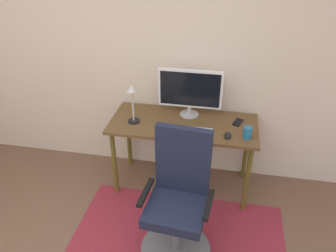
{
  "coord_description": "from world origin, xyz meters",
  "views": [
    {
      "loc": [
        0.76,
        -0.82,
        2.33
      ],
      "look_at": [
        0.31,
        1.58,
        0.85
      ],
      "focal_mm": 35.54,
      "sensor_mm": 36.0,
      "label": 1
    }
  ],
  "objects_px": {
    "keyboard": "(188,131)",
    "office_chair": "(178,210)",
    "desk": "(183,130)",
    "cell_phone": "(238,122)",
    "computer_mouse": "(228,135)",
    "coffee_cup": "(247,133)",
    "desk_lamp": "(132,97)",
    "monitor": "(190,90)"
  },
  "relations": [
    {
      "from": "desk",
      "to": "monitor",
      "type": "height_order",
      "value": "monitor"
    },
    {
      "from": "computer_mouse",
      "to": "office_chair",
      "type": "height_order",
      "value": "office_chair"
    },
    {
      "from": "coffee_cup",
      "to": "desk_lamp",
      "type": "bearing_deg",
      "value": 175.3
    },
    {
      "from": "desk",
      "to": "keyboard",
      "type": "distance_m",
      "value": 0.19
    },
    {
      "from": "desk_lamp",
      "to": "coffee_cup",
      "type": "bearing_deg",
      "value": -4.7
    },
    {
      "from": "computer_mouse",
      "to": "keyboard",
      "type": "bearing_deg",
      "value": 176.79
    },
    {
      "from": "keyboard",
      "to": "computer_mouse",
      "type": "distance_m",
      "value": 0.35
    },
    {
      "from": "computer_mouse",
      "to": "office_chair",
      "type": "bearing_deg",
      "value": -118.21
    },
    {
      "from": "computer_mouse",
      "to": "coffee_cup",
      "type": "height_order",
      "value": "coffee_cup"
    },
    {
      "from": "desk_lamp",
      "to": "office_chair",
      "type": "height_order",
      "value": "desk_lamp"
    },
    {
      "from": "keyboard",
      "to": "computer_mouse",
      "type": "height_order",
      "value": "computer_mouse"
    },
    {
      "from": "coffee_cup",
      "to": "office_chair",
      "type": "height_order",
      "value": "office_chair"
    },
    {
      "from": "coffee_cup",
      "to": "cell_phone",
      "type": "distance_m",
      "value": 0.26
    },
    {
      "from": "keyboard",
      "to": "cell_phone",
      "type": "distance_m",
      "value": 0.5
    },
    {
      "from": "desk",
      "to": "desk_lamp",
      "type": "distance_m",
      "value": 0.58
    },
    {
      "from": "cell_phone",
      "to": "office_chair",
      "type": "xyz_separation_m",
      "value": [
        -0.42,
        -0.88,
        -0.33
      ]
    },
    {
      "from": "coffee_cup",
      "to": "office_chair",
      "type": "distance_m",
      "value": 0.89
    },
    {
      "from": "monitor",
      "to": "coffee_cup",
      "type": "height_order",
      "value": "monitor"
    },
    {
      "from": "desk_lamp",
      "to": "desk",
      "type": "bearing_deg",
      "value": 8.58
    },
    {
      "from": "desk",
      "to": "coffee_cup",
      "type": "height_order",
      "value": "coffee_cup"
    },
    {
      "from": "desk",
      "to": "computer_mouse",
      "type": "distance_m",
      "value": 0.46
    },
    {
      "from": "coffee_cup",
      "to": "office_chair",
      "type": "relative_size",
      "value": 0.1
    },
    {
      "from": "coffee_cup",
      "to": "cell_phone",
      "type": "height_order",
      "value": "coffee_cup"
    },
    {
      "from": "computer_mouse",
      "to": "coffee_cup",
      "type": "bearing_deg",
      "value": 5.34
    },
    {
      "from": "desk",
      "to": "monitor",
      "type": "distance_m",
      "value": 0.38
    },
    {
      "from": "desk_lamp",
      "to": "keyboard",
      "type": "bearing_deg",
      "value": -8.79
    },
    {
      "from": "monitor",
      "to": "cell_phone",
      "type": "height_order",
      "value": "monitor"
    },
    {
      "from": "desk",
      "to": "office_chair",
      "type": "height_order",
      "value": "office_chair"
    },
    {
      "from": "keyboard",
      "to": "office_chair",
      "type": "distance_m",
      "value": 0.72
    },
    {
      "from": "cell_phone",
      "to": "keyboard",
      "type": "bearing_deg",
      "value": -131.59
    },
    {
      "from": "cell_phone",
      "to": "computer_mouse",
      "type": "bearing_deg",
      "value": -88.97
    },
    {
      "from": "office_chair",
      "to": "monitor",
      "type": "bearing_deg",
      "value": 97.74
    },
    {
      "from": "desk",
      "to": "cell_phone",
      "type": "height_order",
      "value": "cell_phone"
    },
    {
      "from": "desk",
      "to": "cell_phone",
      "type": "xyz_separation_m",
      "value": [
        0.5,
        0.09,
        0.09
      ]
    },
    {
      "from": "desk",
      "to": "computer_mouse",
      "type": "bearing_deg",
      "value": -22.38
    },
    {
      "from": "monitor",
      "to": "office_chair",
      "type": "xyz_separation_m",
      "value": [
        0.05,
        -0.95,
        -0.59
      ]
    },
    {
      "from": "computer_mouse",
      "to": "desk_lamp",
      "type": "bearing_deg",
      "value": 173.43
    },
    {
      "from": "monitor",
      "to": "keyboard",
      "type": "bearing_deg",
      "value": -84.31
    },
    {
      "from": "cell_phone",
      "to": "desk_lamp",
      "type": "xyz_separation_m",
      "value": [
        -0.96,
        -0.16,
        0.25
      ]
    },
    {
      "from": "monitor",
      "to": "keyboard",
      "type": "height_order",
      "value": "monitor"
    },
    {
      "from": "cell_phone",
      "to": "desk_lamp",
      "type": "distance_m",
      "value": 1.01
    },
    {
      "from": "keyboard",
      "to": "coffee_cup",
      "type": "relative_size",
      "value": 4.06
    }
  ]
}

